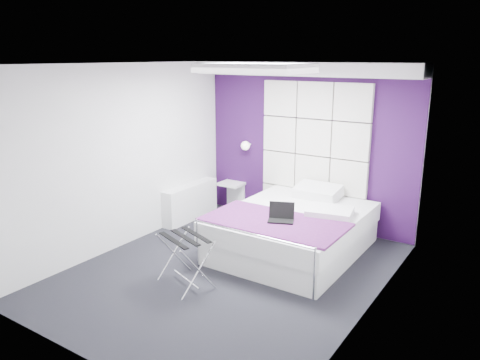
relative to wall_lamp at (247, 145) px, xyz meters
The scene contains 15 objects.
floor 2.61m from the wall_lamp, 62.99° to the right, with size 4.40×4.40×0.00m, color black.
ceiling 2.69m from the wall_lamp, 62.99° to the right, with size 4.40×4.40×0.00m, color white.
wall_back 1.06m from the wall_lamp, ahead, with size 3.60×3.60×0.00m, color silver.
wall_left 2.19m from the wall_lamp, 110.01° to the right, with size 4.40×4.40×0.00m, color silver.
wall_right 3.52m from the wall_lamp, 35.86° to the right, with size 4.40×4.40×0.00m, color silver.
accent_wall 1.06m from the wall_lamp, ahead, with size 3.58×0.02×2.58m, color #2F0E3F.
soffit 1.66m from the wall_lamp, ahead, with size 3.58×0.50×0.20m, color white.
headboard 1.20m from the wall_lamp, ahead, with size 1.80×0.08×2.30m, color silver, non-canonical shape.
skylight 2.24m from the wall_lamp, 54.28° to the right, with size 1.36×0.86×0.12m, color white, non-canonical shape.
wall_lamp is the anchor object (origin of this frame).
radiator 1.35m from the wall_lamp, 130.10° to the right, with size 0.22×1.20×0.60m, color white.
bed 1.98m from the wall_lamp, 35.28° to the right, with size 1.83×2.21×0.77m.
nightstand 0.77m from the wall_lamp, behind, with size 0.41×0.32×0.05m, color white.
luggage_rack 2.90m from the wall_lamp, 72.66° to the right, with size 0.62×0.46×0.62m.
laptop 2.21m from the wall_lamp, 44.73° to the right, with size 0.33×0.23×0.24m.
Camera 1 is at (3.16, -4.52, 2.69)m, focal length 35.00 mm.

